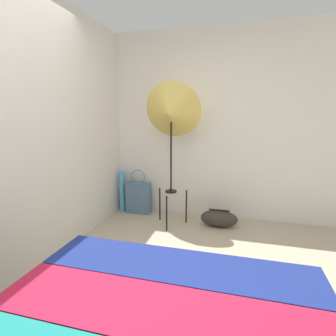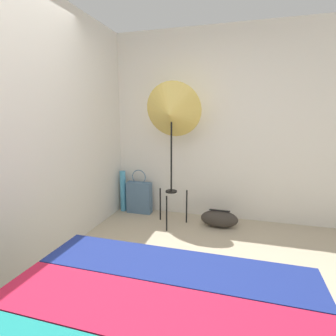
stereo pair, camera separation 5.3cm
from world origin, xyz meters
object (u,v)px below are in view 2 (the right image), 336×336
object	(u,v)px
tote_bag	(139,197)
duffel_bag	(219,219)
photo_umbrella	(171,113)
paper_roll	(123,191)

from	to	relation	value
tote_bag	duffel_bag	xyz separation A→B (m)	(1.21, -0.21, -0.13)
photo_umbrella	duffel_bag	xyz separation A→B (m)	(0.63, 0.09, -1.36)
photo_umbrella	tote_bag	world-z (taller)	photo_umbrella
duffel_bag	paper_roll	distance (m)	1.51
photo_umbrella	paper_roll	bearing A→B (deg)	160.25
paper_roll	duffel_bag	bearing A→B (deg)	-8.36
photo_umbrella	paper_roll	distance (m)	1.47
tote_bag	duffel_bag	size ratio (longest dim) A/B	1.36
tote_bag	paper_roll	bearing A→B (deg)	178.01
duffel_bag	paper_roll	bearing A→B (deg)	171.64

